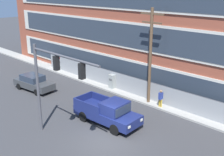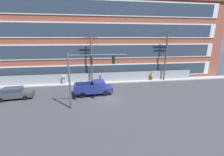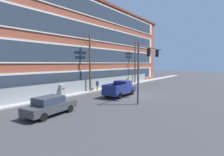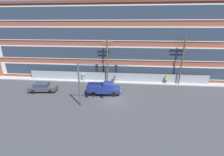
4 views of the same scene
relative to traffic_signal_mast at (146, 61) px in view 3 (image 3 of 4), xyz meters
The scene contains 12 objects.
ground_plane 5.70m from the traffic_signal_mast, 38.78° to the left, with size 160.00×160.00×0.00m, color #38383A.
sidewalk_building_side 10.97m from the traffic_signal_mast, 74.38° to the left, with size 80.00×1.68×0.16m, color #9E9B93.
brick_mill_building 15.96m from the traffic_signal_mast, 85.68° to the left, with size 50.94×10.93×14.65m.
chain_link_fence 10.71m from the traffic_signal_mast, 76.70° to the left, with size 35.01×0.06×1.84m.
traffic_signal_mast is the anchor object (origin of this frame).
pickup_truck_navy 5.52m from the traffic_signal_mast, 77.06° to the left, with size 5.46×2.41×1.95m.
sedan_dark_grey 10.97m from the traffic_signal_mast, 157.42° to the left, with size 4.66×2.29×1.56m.
utility_pole_near_corner 9.32m from the traffic_signal_mast, 85.40° to the left, with size 2.27×0.26×8.32m.
utility_pole_midblock 17.03m from the traffic_signal_mast, 33.35° to the left, with size 2.67×0.26×8.58m.
electrical_cabinet 11.05m from the traffic_signal_mast, 112.89° to the left, with size 0.59×0.52×1.56m.
pedestrian_near_cabinet 10.03m from the traffic_signal_mast, 76.85° to the left, with size 0.32×0.41×1.69m.
pedestrian_by_fence 15.61m from the traffic_signal_mast, 38.69° to the left, with size 0.46×0.36×1.69m.
Camera 3 is at (-20.47, -10.69, 4.26)m, focal length 28.00 mm.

